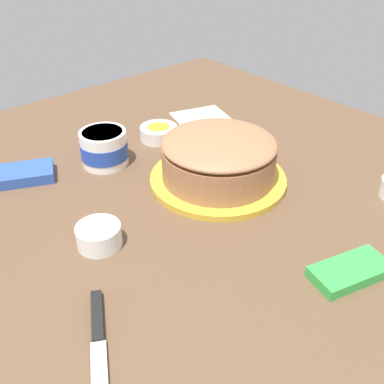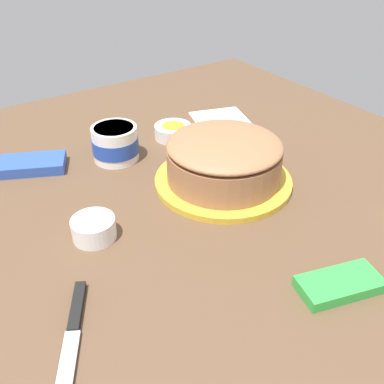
% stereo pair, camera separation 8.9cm
% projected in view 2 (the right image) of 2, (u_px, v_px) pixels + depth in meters
% --- Properties ---
extents(ground_plane, '(1.54, 1.54, 0.00)m').
position_uv_depth(ground_plane, '(173.00, 220.00, 0.87)').
color(ground_plane, brown).
extents(frosted_cake, '(0.30, 0.30, 0.12)m').
position_uv_depth(frosted_cake, '(224.00, 162.00, 0.96)').
color(frosted_cake, gold).
rests_on(frosted_cake, ground_plane).
extents(frosting_tub, '(0.11, 0.11, 0.08)m').
position_uv_depth(frosting_tub, '(115.00, 143.00, 1.06)').
color(frosting_tub, white).
rests_on(frosting_tub, ground_plane).
extents(spreading_knife, '(0.13, 0.22, 0.01)m').
position_uv_depth(spreading_knife, '(73.00, 332.00, 0.64)').
color(spreading_knife, silver).
rests_on(spreading_knife, ground_plane).
extents(sprinkle_bowl_orange, '(0.10, 0.10, 0.04)m').
position_uv_depth(sprinkle_bowl_orange, '(173.00, 131.00, 1.16)').
color(sprinkle_bowl_orange, white).
rests_on(sprinkle_bowl_orange, ground_plane).
extents(sprinkle_bowl_green, '(0.08, 0.08, 0.04)m').
position_uv_depth(sprinkle_bowl_green, '(94.00, 228.00, 0.82)').
color(sprinkle_bowl_green, white).
rests_on(sprinkle_bowl_green, ground_plane).
extents(candy_box_lower, '(0.15, 0.10, 0.02)m').
position_uv_depth(candy_box_lower, '(340.00, 284.00, 0.71)').
color(candy_box_lower, green).
rests_on(candy_box_lower, ground_plane).
extents(candy_box_upper, '(0.17, 0.14, 0.02)m').
position_uv_depth(candy_box_upper, '(32.00, 164.00, 1.03)').
color(candy_box_upper, '#2D51B2').
rests_on(candy_box_upper, ground_plane).
extents(paper_napkin, '(0.19, 0.19, 0.01)m').
position_uv_depth(paper_napkin, '(221.00, 119.00, 1.27)').
color(paper_napkin, white).
rests_on(paper_napkin, ground_plane).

